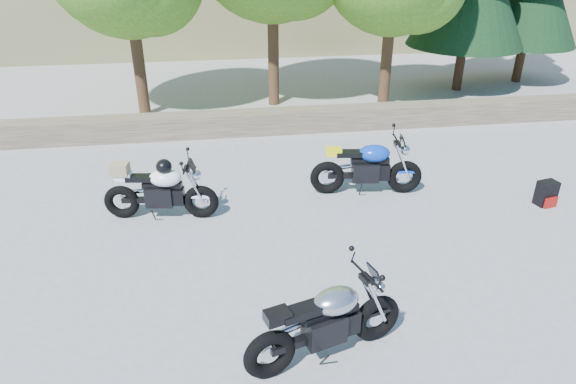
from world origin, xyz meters
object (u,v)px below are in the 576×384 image
(silver_bike, at_px, (327,323))
(backpack, at_px, (547,194))
(blue_bike, at_px, (367,168))
(white_bike, at_px, (159,190))

(silver_bike, relative_size, backpack, 4.34)
(silver_bike, relative_size, blue_bike, 0.94)
(white_bike, relative_size, blue_bike, 0.93)
(white_bike, bearing_deg, backpack, 3.56)
(white_bike, bearing_deg, silver_bike, -51.44)
(white_bike, bearing_deg, blue_bike, 14.03)
(blue_bike, bearing_deg, white_bike, -166.83)
(silver_bike, bearing_deg, backpack, 16.30)
(backpack, bearing_deg, white_bike, 163.25)
(silver_bike, bearing_deg, blue_bike, 51.07)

